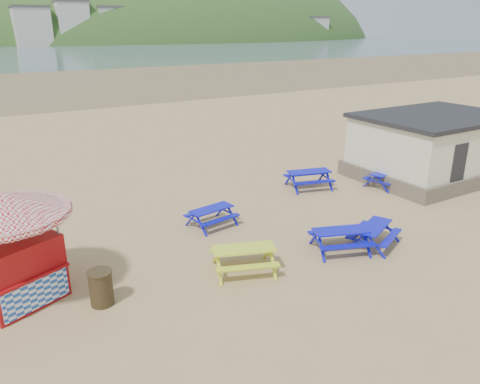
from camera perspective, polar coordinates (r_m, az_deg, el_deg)
ground at (r=17.92m, az=3.61°, el=-4.17°), size 400.00×400.00×0.00m
wet_sand at (r=69.43m, az=-23.72°, el=12.13°), size 400.00×400.00×0.00m
picnic_table_blue_a at (r=17.83m, az=-3.47°, el=-3.04°), size 1.90×1.63×0.71m
picnic_table_blue_b at (r=22.11m, az=8.39°, el=1.52°), size 2.34×2.07×0.83m
picnic_table_blue_c at (r=23.17m, az=17.22°, el=1.52°), size 1.98×1.73×0.72m
picnic_table_blue_d at (r=16.21m, az=12.12°, el=-5.78°), size 2.25×2.04×0.78m
picnic_table_blue_e at (r=16.90m, az=15.99°, el=-5.10°), size 2.19×2.03×0.74m
picnic_table_yellow at (r=14.60m, az=0.47°, el=-8.22°), size 2.34×2.11×0.81m
ice_cream_kiosk at (r=13.99m, az=-26.62°, el=-4.51°), size 4.66×4.66×3.18m
litter_bin at (r=13.51m, az=-16.58°, el=-11.10°), size 0.68×0.68×1.00m
amenity_block at (r=25.23m, az=22.46°, el=5.22°), size 7.40×5.40×3.15m
headland_town at (r=263.19m, az=-9.22°, el=15.75°), size 264.00×144.00×108.00m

